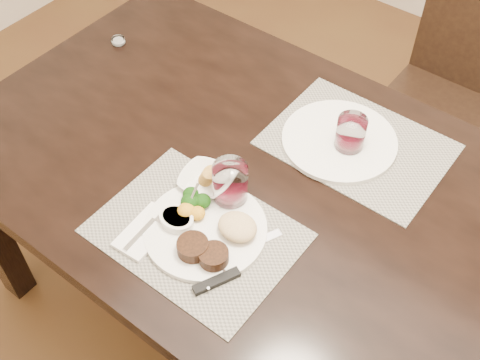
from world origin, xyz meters
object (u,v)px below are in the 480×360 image
Objects in this scene: dinner_plate at (209,230)px; cracker_bowl at (206,180)px; chair_far at (454,86)px; steak_knife at (225,272)px; far_plate at (339,140)px; wine_glass_near at (230,186)px.

cracker_bowl is (-0.10, 0.11, 0.00)m from dinner_plate.
chair_far is 3.53× the size of steak_knife.
far_plate is at bearing 60.60° from cracker_bowl.
dinner_plate reaches higher than far_plate.
wine_glass_near reaches higher than cracker_bowl.
chair_far reaches higher than cracker_bowl.
dinner_plate is 1.96× the size of cracker_bowl.
far_plate is at bearing 72.04° from wine_glass_near.
wine_glass_near is 0.35m from far_plate.
cracker_bowl is 0.09m from wine_glass_near.
wine_glass_near is at bearing -107.96° from far_plate.
cracker_bowl is (-0.26, -1.05, 0.27)m from chair_far.
steak_knife is 0.22m from wine_glass_near.
chair_far reaches higher than dinner_plate.
steak_knife is 2.19× the size of wine_glass_near.
chair_far is 2.94× the size of far_plate.
steak_knife is at bearing -88.48° from far_plate.
steak_knife is at bearing -26.12° from dinner_plate.
chair_far is 1.11m from wine_glass_near.
chair_far reaches higher than wine_glass_near.
cracker_bowl is 0.38m from far_plate.
far_plate is (0.19, 0.33, -0.01)m from cracker_bowl.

